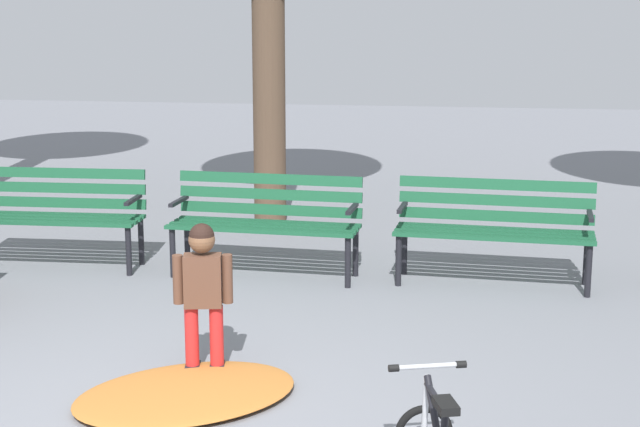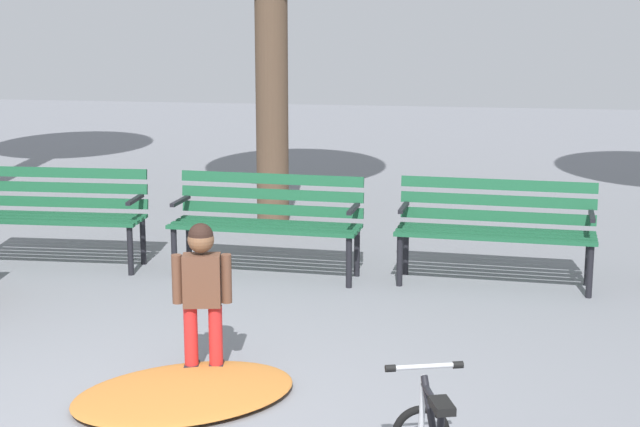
{
  "view_description": "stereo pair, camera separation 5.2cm",
  "coord_description": "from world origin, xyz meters",
  "px_view_note": "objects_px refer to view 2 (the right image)",
  "views": [
    {
      "loc": [
        1.71,
        -4.6,
        2.24
      ],
      "look_at": [
        0.67,
        1.89,
        0.85
      ],
      "focal_mm": 54.96,
      "sensor_mm": 36.0,
      "label": 1
    },
    {
      "loc": [
        1.76,
        -4.59,
        2.24
      ],
      "look_at": [
        0.67,
        1.89,
        0.85
      ],
      "focal_mm": 54.96,
      "sensor_mm": 36.0,
      "label": 2
    }
  ],
  "objects_px": {
    "park_bench_left": "(268,216)",
    "park_bench_right": "(496,223)",
    "child_standing": "(202,288)",
    "park_bench_far_left": "(55,208)"
  },
  "relations": [
    {
      "from": "child_standing",
      "to": "park_bench_far_left",
      "type": "bearing_deg",
      "value": 130.88
    },
    {
      "from": "park_bench_left",
      "to": "park_bench_right",
      "type": "bearing_deg",
      "value": 1.2
    },
    {
      "from": "park_bench_left",
      "to": "child_standing",
      "type": "relative_size",
      "value": 1.69
    },
    {
      "from": "park_bench_left",
      "to": "child_standing",
      "type": "distance_m",
      "value": 2.33
    },
    {
      "from": "park_bench_left",
      "to": "child_standing",
      "type": "height_order",
      "value": "child_standing"
    },
    {
      "from": "park_bench_right",
      "to": "child_standing",
      "type": "relative_size",
      "value": 1.69
    },
    {
      "from": "park_bench_left",
      "to": "park_bench_right",
      "type": "xyz_separation_m",
      "value": [
        1.9,
        0.04,
        0.0
      ]
    },
    {
      "from": "park_bench_far_left",
      "to": "park_bench_right",
      "type": "relative_size",
      "value": 1.0
    },
    {
      "from": "park_bench_left",
      "to": "child_standing",
      "type": "xyz_separation_m",
      "value": [
        0.11,
        -2.33,
        0.05
      ]
    },
    {
      "from": "park_bench_far_left",
      "to": "park_bench_left",
      "type": "height_order",
      "value": "same"
    }
  ]
}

